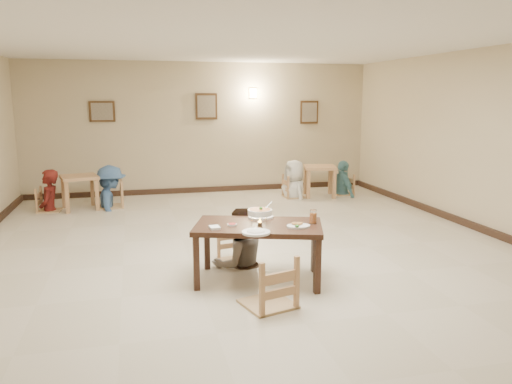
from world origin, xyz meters
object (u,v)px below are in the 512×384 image
object	(u,v)px
main_table	(258,231)
bg_diner_a	(47,170)
chair_far	(235,231)
bg_diner_c	(294,160)
bg_chair_lr	(110,182)
chair_near	(268,257)
bg_diner_d	(343,161)
bg_chair_rr	(343,175)
bg_table_right	(320,172)
main_diner	(239,208)
bg_chair_rl	(294,176)
bg_diner_b	(109,165)
bg_chair_ll	(48,189)
curry_warmer	(260,212)
bg_table_left	(79,182)
drink_glass	(313,217)

from	to	relation	value
main_table	bg_diner_a	xyz separation A→B (m)	(-3.06, 4.65, 0.20)
chair_far	bg_diner_c	bearing A→B (deg)	51.40
bg_chair_lr	bg_diner_a	size ratio (longest dim) A/B	0.63
chair_near	bg_diner_d	world-z (taller)	bg_diner_d
bg_chair_lr	bg_chair_rr	world-z (taller)	bg_chair_lr
bg_diner_c	chair_near	bearing A→B (deg)	-29.98
main_table	chair_far	bearing A→B (deg)	118.25
bg_table_right	bg_chair_rr	distance (m)	0.60
main_diner	bg_table_right	xyz separation A→B (m)	(2.74, 4.16, -0.21)
chair_near	bg_chair_rl	world-z (taller)	chair_near
main_diner	bg_diner_c	distance (m)	4.71
chair_near	bg_diner_a	xyz separation A→B (m)	(-2.97, 5.39, 0.28)
chair_far	bg_diner_b	distance (m)	4.38
bg_chair_ll	bg_chair_lr	size ratio (longest dim) A/B	0.86
curry_warmer	bg_diner_a	bearing A→B (deg)	123.29
chair_far	bg_table_right	distance (m)	4.92
bg_chair_ll	bg_diner_a	distance (m)	0.38
chair_near	bg_diner_c	world-z (taller)	bg_diner_c
bg_chair_lr	bg_diner_c	xyz separation A→B (m)	(3.95, 0.10, 0.32)
bg_table_left	bg_table_right	distance (m)	5.12
bg_chair_ll	bg_chair_lr	distance (m)	1.16
bg_chair_rl	bg_diner_a	world-z (taller)	bg_diner_a
bg_table_left	main_table	bearing A→B (deg)	-62.18
bg_diner_c	bg_chair_lr	bearing A→B (deg)	-97.64
curry_warmer	bg_chair_rr	distance (m)	5.87
main_table	drink_glass	size ratio (longest dim) A/B	10.08
bg_table_right	chair_near	bearing A→B (deg)	-116.09
drink_glass	main_diner	bearing A→B (deg)	134.67
bg_table_right	bg_table_left	bearing A→B (deg)	-178.79
bg_diner_c	bg_diner_d	size ratio (longest dim) A/B	1.06
chair_near	bg_table_right	size ratio (longest dim) A/B	1.30
chair_far	bg_chair_ll	size ratio (longest dim) A/B	0.96
bg_chair_rr	bg_chair_rl	bearing A→B (deg)	-93.12
bg_table_right	bg_chair_rr	bearing A→B (deg)	6.15
bg_table_right	bg_diner_d	distance (m)	0.64
bg_chair_lr	bg_chair_rr	distance (m)	5.13
drink_glass	bg_chair_rr	size ratio (longest dim) A/B	0.19
main_table	chair_near	bearing A→B (deg)	-78.34
chair_far	bg_diner_a	bearing A→B (deg)	116.37
bg_chair_lr	bg_diner_b	bearing A→B (deg)	-3.90
bg_chair_rl	bg_diner_b	distance (m)	3.97
bg_chair_ll	bg_diner_c	xyz separation A→B (m)	(5.10, 0.19, 0.39)
main_diner	bg_table_right	world-z (taller)	main_diner
main_diner	bg_diner_a	bearing A→B (deg)	-63.66
chair_near	bg_chair_rr	distance (m)	6.52
bg_chair_lr	main_table	bearing A→B (deg)	18.00
bg_diner_d	bg_diner_b	bearing A→B (deg)	83.79
chair_near	bg_diner_a	size ratio (longest dim) A/B	0.66
main_table	curry_warmer	size ratio (longest dim) A/B	5.20
chair_near	bg_chair_rl	bearing A→B (deg)	-126.84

